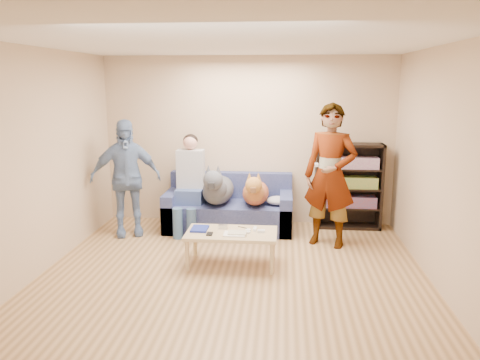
# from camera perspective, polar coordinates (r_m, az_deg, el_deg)

# --- Properties ---
(ground) EXTENTS (5.00, 5.00, 0.00)m
(ground) POSITION_cam_1_polar(r_m,az_deg,el_deg) (5.26, -1.26, -12.92)
(ground) COLOR olive
(ground) RESTS_ON ground
(ceiling) EXTENTS (5.00, 5.00, 0.00)m
(ceiling) POSITION_cam_1_polar(r_m,az_deg,el_deg) (4.79, -1.41, 16.57)
(ceiling) COLOR white
(ceiling) RESTS_ON ground
(wall_back) EXTENTS (4.50, 0.00, 4.50)m
(wall_back) POSITION_cam_1_polar(r_m,az_deg,el_deg) (7.32, 0.96, 4.79)
(wall_back) COLOR tan
(wall_back) RESTS_ON ground
(wall_front) EXTENTS (4.50, 0.00, 4.50)m
(wall_front) POSITION_cam_1_polar(r_m,az_deg,el_deg) (2.49, -8.17, -9.78)
(wall_front) COLOR tan
(wall_front) RESTS_ON ground
(wall_left) EXTENTS (0.00, 5.00, 5.00)m
(wall_left) POSITION_cam_1_polar(r_m,az_deg,el_deg) (5.59, -24.91, 1.42)
(wall_left) COLOR tan
(wall_left) RESTS_ON ground
(wall_right) EXTENTS (0.00, 5.00, 5.00)m
(wall_right) POSITION_cam_1_polar(r_m,az_deg,el_deg) (5.12, 24.57, 0.56)
(wall_right) COLOR tan
(wall_right) RESTS_ON ground
(blanket) EXTENTS (0.35, 0.30, 0.12)m
(blanket) POSITION_cam_1_polar(r_m,az_deg,el_deg) (6.93, 4.68, -2.51)
(blanket) COLOR #A6A7AB
(blanket) RESTS_ON sofa
(person_standing_right) EXTENTS (0.83, 0.69, 1.94)m
(person_standing_right) POSITION_cam_1_polar(r_m,az_deg,el_deg) (6.39, 10.93, 0.52)
(person_standing_right) COLOR gray
(person_standing_right) RESTS_ON ground
(person_standing_left) EXTENTS (1.07, 0.75, 1.69)m
(person_standing_left) POSITION_cam_1_polar(r_m,az_deg,el_deg) (6.93, -13.76, 0.23)
(person_standing_left) COLOR #7C94C7
(person_standing_left) RESTS_ON ground
(held_controller) EXTENTS (0.05, 0.13, 0.03)m
(held_controller) POSITION_cam_1_polar(r_m,az_deg,el_deg) (6.15, 9.31, 1.84)
(held_controller) COLOR silver
(held_controller) RESTS_ON person_standing_right
(notebook_blue) EXTENTS (0.20, 0.26, 0.03)m
(notebook_blue) POSITION_cam_1_polar(r_m,az_deg,el_deg) (5.81, -4.93, -5.93)
(notebook_blue) COLOR navy
(notebook_blue) RESTS_ON coffee_table
(papers) EXTENTS (0.26, 0.20, 0.02)m
(papers) POSITION_cam_1_polar(r_m,az_deg,el_deg) (5.61, -0.65, -6.61)
(papers) COLOR white
(papers) RESTS_ON coffee_table
(magazine) EXTENTS (0.22, 0.17, 0.01)m
(magazine) POSITION_cam_1_polar(r_m,az_deg,el_deg) (5.62, -0.32, -6.42)
(magazine) COLOR #BDB497
(magazine) RESTS_ON coffee_table
(camera_silver) EXTENTS (0.11, 0.06, 0.05)m
(camera_silver) POSITION_cam_1_polar(r_m,az_deg,el_deg) (5.83, -2.09, -5.70)
(camera_silver) COLOR #ADACB1
(camera_silver) RESTS_ON coffee_table
(controller_a) EXTENTS (0.04, 0.13, 0.03)m
(controller_a) POSITION_cam_1_polar(r_m,az_deg,el_deg) (5.78, 1.84, -5.97)
(controller_a) COLOR white
(controller_a) RESTS_ON coffee_table
(controller_b) EXTENTS (0.09, 0.06, 0.03)m
(controller_b) POSITION_cam_1_polar(r_m,az_deg,el_deg) (5.70, 2.60, -6.24)
(controller_b) COLOR silver
(controller_b) RESTS_ON coffee_table
(headphone_cup_a) EXTENTS (0.07, 0.07, 0.02)m
(headphone_cup_a) POSITION_cam_1_polar(r_m,az_deg,el_deg) (5.68, 0.95, -6.37)
(headphone_cup_a) COLOR silver
(headphone_cup_a) RESTS_ON coffee_table
(headphone_cup_b) EXTENTS (0.07, 0.07, 0.02)m
(headphone_cup_b) POSITION_cam_1_polar(r_m,az_deg,el_deg) (5.75, 1.01, -6.12)
(headphone_cup_b) COLOR white
(headphone_cup_b) RESTS_ON coffee_table
(pen_orange) EXTENTS (0.13, 0.06, 0.01)m
(pen_orange) POSITION_cam_1_polar(r_m,az_deg,el_deg) (5.57, -1.44, -6.81)
(pen_orange) COLOR orange
(pen_orange) RESTS_ON coffee_table
(pen_black) EXTENTS (0.13, 0.08, 0.01)m
(pen_black) POSITION_cam_1_polar(r_m,az_deg,el_deg) (5.87, 0.32, -5.79)
(pen_black) COLOR black
(pen_black) RESTS_ON coffee_table
(wallet) EXTENTS (0.07, 0.12, 0.02)m
(wallet) POSITION_cam_1_polar(r_m,az_deg,el_deg) (5.63, -3.73, -6.57)
(wallet) COLOR black
(wallet) RESTS_ON coffee_table
(sofa) EXTENTS (1.90, 0.85, 0.82)m
(sofa) POSITION_cam_1_polar(r_m,az_deg,el_deg) (7.15, -1.32, -3.72)
(sofa) COLOR #515B93
(sofa) RESTS_ON ground
(person_seated) EXTENTS (0.40, 0.73, 1.47)m
(person_seated) POSITION_cam_1_polar(r_m,az_deg,el_deg) (7.00, -6.16, 0.02)
(person_seated) COLOR #3D5986
(person_seated) RESTS_ON sofa
(dog_gray) EXTENTS (0.45, 1.27, 0.66)m
(dog_gray) POSITION_cam_1_polar(r_m,az_deg,el_deg) (6.91, -2.78, -1.06)
(dog_gray) COLOR #464950
(dog_gray) RESTS_ON sofa
(dog_tan) EXTENTS (0.39, 1.15, 0.56)m
(dog_tan) POSITION_cam_1_polar(r_m,az_deg,el_deg) (6.86, 1.88, -1.45)
(dog_tan) COLOR #B65A37
(dog_tan) RESTS_ON sofa
(coffee_table) EXTENTS (1.10, 0.60, 0.42)m
(coffee_table) POSITION_cam_1_polar(r_m,az_deg,el_deg) (5.73, -1.04, -6.78)
(coffee_table) COLOR tan
(coffee_table) RESTS_ON ground
(bookshelf) EXTENTS (1.00, 0.34, 1.30)m
(bookshelf) POSITION_cam_1_polar(r_m,az_deg,el_deg) (7.30, 13.05, -0.48)
(bookshelf) COLOR black
(bookshelf) RESTS_ON ground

